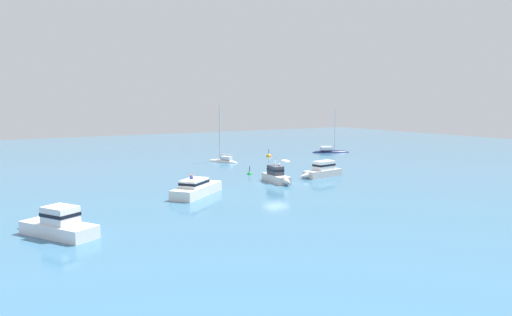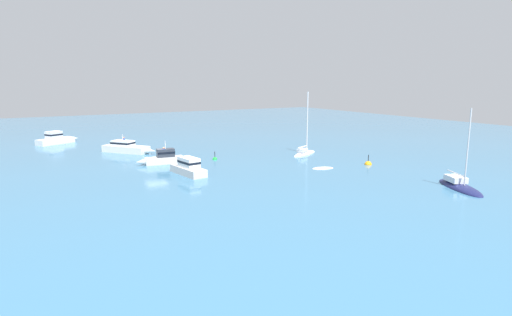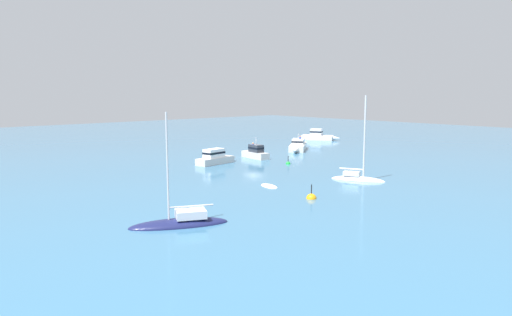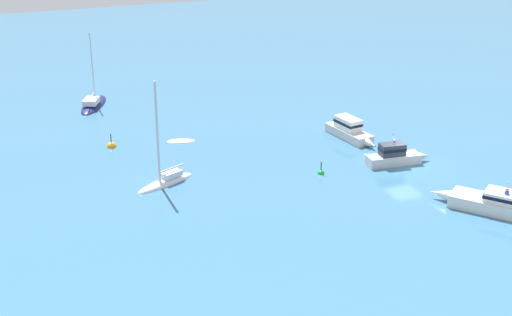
# 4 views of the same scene
# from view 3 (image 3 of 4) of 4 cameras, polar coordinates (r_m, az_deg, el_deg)

# --- Properties ---
(ground_plane) EXTENTS (160.00, 160.00, 0.00)m
(ground_plane) POSITION_cam_3_polar(r_m,az_deg,el_deg) (63.60, -0.21, 0.11)
(ground_plane) COLOR teal
(sloop) EXTENTS (3.30, 5.34, 8.77)m
(sloop) POSITION_cam_3_polar(r_m,az_deg,el_deg) (48.05, 12.07, -2.33)
(sloop) COLOR white
(sloop) RESTS_ON ground
(motor_cruiser) EXTENTS (6.47, 2.43, 1.85)m
(motor_cruiser) POSITION_cam_3_polar(r_m,az_deg,el_deg) (57.89, -4.82, 0.04)
(motor_cruiser) COLOR silver
(motor_cruiser) RESTS_ON ground
(cabin_cruiser) EXTENTS (1.87, 5.63, 2.77)m
(cabin_cruiser) POSITION_cam_3_polar(r_m,az_deg,el_deg) (62.63, -0.19, 0.65)
(cabin_cruiser) COLOR silver
(cabin_cruiser) RESTS_ON ground
(tender) EXTENTS (1.82, 2.73, 0.32)m
(tender) POSITION_cam_3_polar(r_m,az_deg,el_deg) (44.13, 1.58, -3.41)
(tender) COLOR silver
(tender) RESTS_ON ground
(powerboat) EXTENTS (7.51, 6.32, 2.49)m
(powerboat) POSITION_cam_3_polar(r_m,az_deg,el_deg) (71.15, 5.04, 1.47)
(powerboat) COLOR silver
(powerboat) RESTS_ON ground
(motor_cruiser_1) EXTENTS (4.65, 6.74, 2.02)m
(motor_cruiser_1) POSITION_cam_3_polar(r_m,az_deg,el_deg) (86.57, 7.48, 2.64)
(motor_cruiser_1) COLOR white
(motor_cruiser_1) RESTS_ON ground
(yacht) EXTENTS (6.75, 4.52, 7.87)m
(yacht) POSITION_cam_3_polar(r_m,az_deg,el_deg) (31.93, -9.06, -7.75)
(yacht) COLOR #191E4C
(yacht) RESTS_ON ground
(channel_buoy) EXTENTS (0.84, 0.84, 1.60)m
(channel_buoy) POSITION_cam_3_polar(r_m,az_deg,el_deg) (39.37, 6.65, -4.85)
(channel_buoy) COLOR orange
(channel_buoy) RESTS_ON ground
(mooring_buoy) EXTENTS (0.58, 0.58, 1.29)m
(mooring_buoy) POSITION_cam_3_polar(r_m,az_deg,el_deg) (57.73, 3.87, -0.70)
(mooring_buoy) COLOR green
(mooring_buoy) RESTS_ON ground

